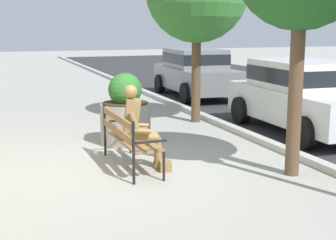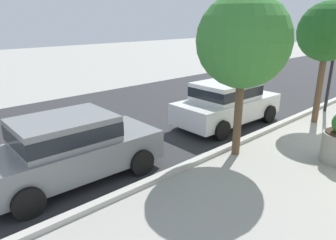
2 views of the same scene
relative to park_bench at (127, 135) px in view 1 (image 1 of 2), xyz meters
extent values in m
plane|color=#9E9B93|center=(0.03, 0.06, -0.54)|extent=(80.00, 80.00, 0.00)
cube|color=#B2AFA8|center=(0.03, 2.96, -0.48)|extent=(60.00, 0.20, 0.12)
cube|color=olive|center=(0.00, -0.07, -0.09)|extent=(1.70, 0.14, 0.04)
cube|color=olive|center=(0.00, 0.11, -0.09)|extent=(1.70, 0.14, 0.04)
cube|color=olive|center=(0.00, 0.29, -0.09)|extent=(1.70, 0.14, 0.04)
cube|color=olive|center=(0.00, -0.16, 0.08)|extent=(1.70, 0.06, 0.11)
cube|color=olive|center=(0.00, -0.16, 0.30)|extent=(1.70, 0.06, 0.11)
cylinder|color=black|center=(-0.88, 0.30, -0.32)|extent=(0.04, 0.04, 0.45)
cylinder|color=black|center=(-0.88, -0.17, -0.07)|extent=(0.04, 0.04, 0.95)
cube|color=black|center=(-0.88, 0.10, 0.08)|extent=(0.04, 0.48, 0.03)
cylinder|color=black|center=(0.88, 0.32, -0.32)|extent=(0.04, 0.04, 0.45)
cylinder|color=black|center=(0.88, -0.15, -0.07)|extent=(0.04, 0.04, 0.95)
cube|color=black|center=(0.88, 0.12, 0.08)|extent=(0.04, 0.48, 0.03)
cube|color=olive|center=(0.06, 0.17, 0.02)|extent=(0.40, 0.39, 0.16)
cube|color=olive|center=(0.04, 0.07, 0.34)|extent=(0.42, 0.37, 0.55)
sphere|color=olive|center=(0.04, 0.06, 0.72)|extent=(0.22, 0.22, 0.22)
cylinder|color=olive|center=(-0.17, 0.14, 0.29)|extent=(0.13, 0.20, 0.29)
cylinder|color=olive|center=(-0.15, 0.28, 0.12)|extent=(0.14, 0.28, 0.10)
cylinder|color=olive|center=(0.26, 0.04, 0.29)|extent=(0.13, 0.20, 0.29)
cylinder|color=olive|center=(0.30, 0.17, 0.12)|extent=(0.14, 0.28, 0.10)
cylinder|color=olive|center=(0.01, 0.32, -0.02)|extent=(0.21, 0.38, 0.14)
cylinder|color=olive|center=(0.05, 0.50, -0.29)|extent=(0.11, 0.11, 0.50)
cube|color=olive|center=(0.06, 0.56, -0.51)|extent=(0.16, 0.26, 0.07)
cylinder|color=olive|center=(0.18, 0.28, -0.02)|extent=(0.21, 0.38, 0.14)
cylinder|color=olive|center=(0.22, 0.46, -0.29)|extent=(0.11, 0.11, 0.50)
cube|color=olive|center=(0.24, 0.52, -0.51)|extent=(0.16, 0.26, 0.07)
cube|color=olive|center=(0.37, 0.53, -0.46)|extent=(0.31, 0.24, 0.16)
cylinder|color=gray|center=(-1.64, 0.42, -0.14)|extent=(0.99, 0.99, 0.80)
cylinder|color=#38281C|center=(-1.64, 0.42, 0.27)|extent=(0.89, 0.89, 0.03)
sphere|color=#2D6B28|center=(-1.64, 0.42, 0.53)|extent=(0.66, 0.66, 0.66)
cylinder|color=brown|center=(-3.23, 2.61, 0.59)|extent=(0.22, 0.22, 2.26)
cylinder|color=brown|center=(1.27, 2.31, 0.72)|extent=(0.22, 0.22, 2.52)
cube|color=slate|center=(-7.23, 4.35, 0.07)|extent=(4.15, 1.83, 0.70)
cube|color=slate|center=(-7.38, 4.36, 0.72)|extent=(2.18, 1.63, 0.60)
cube|color=black|center=(-7.38, 4.36, 0.72)|extent=(2.19, 1.65, 0.33)
cylinder|color=black|center=(-5.88, 5.16, -0.22)|extent=(0.65, 0.24, 0.64)
cylinder|color=black|center=(-5.93, 3.46, -0.22)|extent=(0.65, 0.24, 0.64)
cylinder|color=black|center=(-8.54, 5.24, -0.22)|extent=(0.65, 0.24, 0.64)
cylinder|color=black|center=(-8.59, 3.54, -0.22)|extent=(0.65, 0.24, 0.64)
cube|color=silver|center=(-1.32, 4.35, 0.07)|extent=(4.15, 1.83, 0.70)
cube|color=silver|center=(-1.47, 4.36, 0.72)|extent=(2.18, 1.63, 0.60)
cube|color=black|center=(-1.47, 4.36, 0.72)|extent=(2.19, 1.65, 0.33)
cylinder|color=black|center=(-0.02, 3.46, -0.22)|extent=(0.65, 0.24, 0.64)
cylinder|color=black|center=(-2.63, 5.24, -0.22)|extent=(0.65, 0.24, 0.64)
cylinder|color=black|center=(-2.68, 3.54, -0.22)|extent=(0.65, 0.24, 0.64)
camera|label=1|loc=(7.53, -2.04, 1.75)|focal=52.29mm
camera|label=2|loc=(-10.15, -2.04, 3.10)|focal=33.48mm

